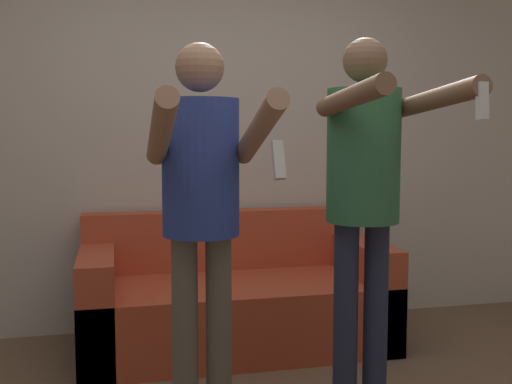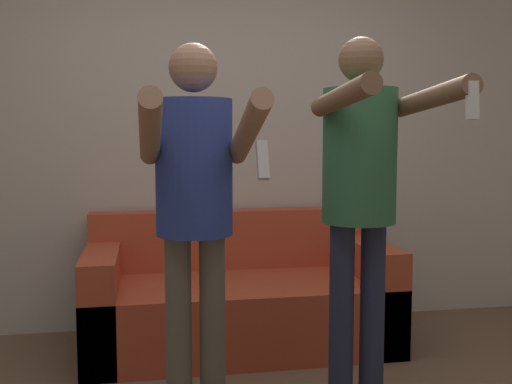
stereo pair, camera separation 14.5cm
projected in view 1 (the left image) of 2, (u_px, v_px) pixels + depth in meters
wall_back at (209, 127)px, 4.03m from camera, size 6.40×0.06×2.70m
couch at (235, 300)px, 3.70m from camera, size 1.84×0.87×0.80m
person_standing_left at (202, 196)px, 2.45m from camera, size 0.44×0.75×1.67m
person_standing_right at (365, 184)px, 2.61m from camera, size 0.44×0.77×1.71m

